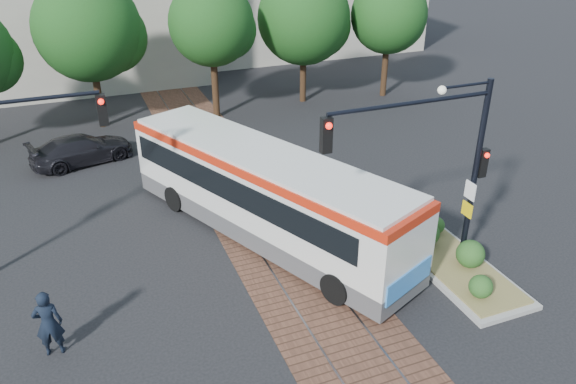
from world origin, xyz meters
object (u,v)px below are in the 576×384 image
at_px(traffic_island, 456,260).
at_px(parked_car, 82,149).
at_px(city_bus, 263,190).
at_px(signal_pole_main, 444,154).
at_px(officer, 48,323).

distance_m(traffic_island, parked_car, 16.90).
height_order(city_bus, signal_pole_main, signal_pole_main).
height_order(signal_pole_main, parked_car, signal_pole_main).
bearing_deg(parked_car, signal_pole_main, -158.70).
relative_size(traffic_island, parked_car, 1.16).
bearing_deg(signal_pole_main, parked_car, 126.37).
height_order(signal_pole_main, officer, signal_pole_main).
relative_size(city_bus, traffic_island, 2.28).
height_order(traffic_island, parked_car, parked_car).
distance_m(officer, parked_car, 12.56).
distance_m(city_bus, signal_pole_main, 6.30).
bearing_deg(parked_car, traffic_island, -156.27).
bearing_deg(officer, signal_pole_main, -178.32).
bearing_deg(city_bus, traffic_island, -64.15).
bearing_deg(signal_pole_main, traffic_island, -5.36).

